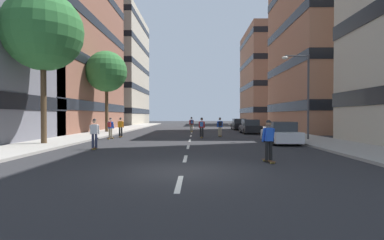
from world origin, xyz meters
The scene contains 21 objects.
ground_plane centered at (0.00, 23.38, 0.00)m, with size 140.30×140.30×0.00m, color #28282B.
sidewalk_left centered at (-9.52, 26.31, 0.07)m, with size 3.91×64.31×0.14m, color #9E9991.
sidewalk_right centered at (9.52, 26.31, 0.07)m, with size 3.91×64.31×0.14m, color #9E9991.
lane_markings centered at (0.00, 23.00, 0.00)m, with size 0.16×52.20×0.01m.
building_left_mid centered at (-19.71, 26.99, 15.20)m, with size 16.60×24.03×30.22m.
building_left_far centered at (-19.71, 55.46, 12.06)m, with size 16.60×20.95×23.93m.
building_right_mid centered at (19.71, 26.99, 12.56)m, with size 16.60×16.77×24.94m.
building_right_far centered at (19.71, 55.46, 10.28)m, with size 16.60×17.64×20.38m.
parked_car_near centered at (6.37, 30.28, 0.70)m, with size 1.82×4.40×1.52m.
parked_car_mid centered at (6.37, 10.27, 0.70)m, with size 1.82×4.40×1.52m.
parked_car_far centered at (6.37, 21.95, 0.70)m, with size 1.82×4.40×1.52m.
street_tree_near centered at (-9.52, 22.86, 6.84)m, with size 4.55×4.55×9.01m.
street_tree_mid centered at (-9.52, 8.98, 7.46)m, with size 5.14×5.14×9.91m.
streetlamp_right centered at (8.76, 12.61, 4.14)m, with size 2.13×0.30×6.50m.
skater_0 centered at (0.99, 15.52, 1.02)m, with size 0.55×0.92×1.78m.
skater_1 centered at (-5.38, 6.65, 0.98)m, with size 0.56×0.92×1.78m.
skater_2 centered at (3.51, 1.93, 0.98)m, with size 0.57×0.92×1.78m.
skater_3 centered at (2.72, 17.29, 1.02)m, with size 0.55×0.92×1.78m.
skater_4 centered at (-0.04, 24.96, 1.02)m, with size 0.56×0.92×1.78m.
skater_5 centered at (-6.62, 14.17, 1.02)m, with size 0.57×0.92×1.78m.
skater_6 centered at (-6.26, 16.18, 0.98)m, with size 0.54×0.91×1.78m.
Camera 1 is at (0.48, -10.55, 1.96)m, focal length 28.04 mm.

